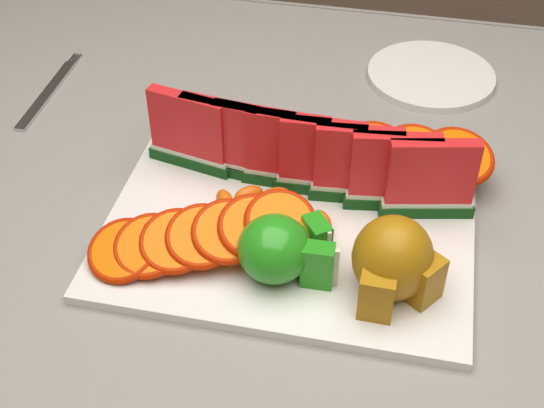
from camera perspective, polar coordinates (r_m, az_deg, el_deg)
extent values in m
cube|color=#45341B|center=(0.88, -2.30, -1.57)|extent=(1.40, 0.90, 0.03)
cube|color=gray|center=(0.87, -2.33, -0.66)|extent=(1.52, 1.02, 0.01)
cube|color=gray|center=(1.33, 3.08, 10.83)|extent=(1.52, 0.01, 0.20)
cube|color=silver|center=(0.84, 1.28, -1.85)|extent=(0.40, 0.30, 0.01)
ellipsoid|color=#217814|center=(0.76, 0.18, -3.39)|extent=(0.10, 0.10, 0.07)
cube|color=#217814|center=(0.75, 3.45, -4.63)|extent=(0.03, 0.02, 0.05)
cube|color=beige|center=(0.75, 3.91, -4.70)|extent=(0.03, 0.00, 0.05)
cube|color=#217814|center=(0.78, 3.37, -2.74)|extent=(0.04, 0.04, 0.05)
cube|color=beige|center=(0.78, 3.80, -2.80)|extent=(0.02, 0.03, 0.05)
ellipsoid|color=#A8810A|center=(0.75, 9.07, -4.04)|extent=(0.10, 0.10, 0.09)
cube|color=#A8810A|center=(0.73, 7.87, -7.00)|extent=(0.03, 0.02, 0.05)
cube|color=#A8810A|center=(0.75, 11.52, -5.78)|extent=(0.04, 0.04, 0.05)
cylinder|color=silver|center=(1.11, 11.88, 9.46)|extent=(0.21, 0.21, 0.01)
cube|color=silver|center=(1.10, -16.61, 7.89)|extent=(0.02, 0.17, 0.00)
cube|color=silver|center=(1.17, -14.99, 10.33)|extent=(0.00, 0.04, 0.00)
cube|color=silver|center=(1.16, -14.76, 10.32)|extent=(0.00, 0.04, 0.00)
cube|color=silver|center=(1.16, -14.54, 10.30)|extent=(0.00, 0.04, 0.00)
cube|color=#0C3514|center=(0.91, -6.10, 3.34)|extent=(0.11, 0.04, 0.01)
cube|color=silver|center=(0.91, -6.15, 3.83)|extent=(0.10, 0.04, 0.01)
cube|color=red|center=(0.88, -6.34, 5.99)|extent=(0.10, 0.04, 0.08)
cube|color=#0C3514|center=(0.90, -3.74, 2.86)|extent=(0.11, 0.04, 0.01)
cube|color=silver|center=(0.89, -3.77, 3.36)|extent=(0.10, 0.03, 0.01)
cube|color=red|center=(0.87, -3.89, 5.54)|extent=(0.10, 0.03, 0.08)
cube|color=#0C3514|center=(0.89, -1.32, 2.36)|extent=(0.11, 0.03, 0.01)
cube|color=silver|center=(0.88, -1.33, 2.86)|extent=(0.10, 0.03, 0.01)
cube|color=red|center=(0.86, -1.37, 5.06)|extent=(0.10, 0.02, 0.08)
cube|color=#0C3514|center=(0.88, 1.16, 1.85)|extent=(0.11, 0.02, 0.01)
cube|color=silver|center=(0.87, 1.17, 2.35)|extent=(0.10, 0.02, 0.01)
cube|color=red|center=(0.85, 1.21, 4.56)|extent=(0.10, 0.02, 0.08)
cube|color=#0C3514|center=(0.87, 3.69, 1.32)|extent=(0.11, 0.02, 0.01)
cube|color=silver|center=(0.86, 3.72, 1.83)|extent=(0.10, 0.02, 0.01)
cube|color=red|center=(0.84, 3.84, 4.03)|extent=(0.10, 0.02, 0.08)
cube|color=#0C3514|center=(0.87, 6.26, 0.78)|extent=(0.11, 0.03, 0.01)
cube|color=silver|center=(0.86, 6.30, 1.29)|extent=(0.10, 0.03, 0.01)
cube|color=red|center=(0.83, 6.52, 3.49)|extent=(0.10, 0.02, 0.08)
cube|color=#0C3514|center=(0.86, 8.86, 0.23)|extent=(0.11, 0.04, 0.01)
cube|color=silver|center=(0.85, 8.92, 0.74)|extent=(0.10, 0.03, 0.01)
cube|color=red|center=(0.83, 9.22, 2.94)|extent=(0.10, 0.03, 0.08)
cube|color=#0C3514|center=(0.86, 11.48, -0.32)|extent=(0.11, 0.04, 0.01)
cube|color=silver|center=(0.85, 11.56, 0.18)|extent=(0.10, 0.04, 0.01)
cube|color=red|center=(0.83, 11.95, 2.37)|extent=(0.10, 0.04, 0.08)
cylinder|color=orange|center=(0.80, -11.16, -3.45)|extent=(0.08, 0.08, 0.03)
torus|color=#C22500|center=(0.80, -11.16, -3.45)|extent=(0.09, 0.09, 0.03)
cylinder|color=orange|center=(0.79, -9.24, -3.12)|extent=(0.07, 0.07, 0.03)
torus|color=#C22500|center=(0.79, -9.24, -3.12)|extent=(0.08, 0.08, 0.03)
cylinder|color=orange|center=(0.78, -7.30, -2.77)|extent=(0.07, 0.07, 0.03)
torus|color=#C22500|center=(0.78, -7.30, -2.77)|extent=(0.08, 0.08, 0.03)
cylinder|color=orange|center=(0.78, -5.33, -2.42)|extent=(0.08, 0.08, 0.03)
torus|color=#C22500|center=(0.78, -5.33, -2.42)|extent=(0.09, 0.09, 0.03)
cylinder|color=orange|center=(0.78, -3.35, -2.06)|extent=(0.08, 0.08, 0.03)
torus|color=#C22500|center=(0.78, -3.35, -2.06)|extent=(0.09, 0.09, 0.03)
cylinder|color=orange|center=(0.77, -1.35, -1.70)|extent=(0.09, 0.09, 0.03)
torus|color=#C22500|center=(0.77, -1.35, -1.70)|extent=(0.10, 0.10, 0.03)
cylinder|color=orange|center=(0.77, 0.66, -1.33)|extent=(0.09, 0.09, 0.03)
torus|color=#C22500|center=(0.77, 0.66, -1.33)|extent=(0.10, 0.10, 0.03)
cylinder|color=orange|center=(0.93, -4.13, 4.97)|extent=(0.08, 0.08, 0.03)
torus|color=#C22500|center=(0.93, -4.13, 4.97)|extent=(0.09, 0.09, 0.03)
cylinder|color=orange|center=(0.92, -1.25, 4.76)|extent=(0.08, 0.08, 0.03)
torus|color=#C22500|center=(0.92, -1.25, 4.76)|extent=(0.09, 0.09, 0.03)
cylinder|color=orange|center=(0.91, 1.69, 4.54)|extent=(0.09, 0.09, 0.03)
torus|color=#C22500|center=(0.91, 1.69, 4.54)|extent=(0.10, 0.10, 0.03)
cylinder|color=orange|center=(0.90, 4.69, 4.30)|extent=(0.09, 0.09, 0.03)
torus|color=#C22500|center=(0.90, 4.69, 4.30)|extent=(0.10, 0.10, 0.03)
cylinder|color=orange|center=(0.90, 7.73, 4.04)|extent=(0.10, 0.10, 0.03)
torus|color=#C22500|center=(0.90, 7.73, 4.04)|extent=(0.11, 0.11, 0.03)
cylinder|color=orange|center=(0.90, 10.79, 3.77)|extent=(0.10, 0.10, 0.03)
torus|color=#C22500|center=(0.90, 10.79, 3.77)|extent=(0.11, 0.11, 0.03)
cylinder|color=orange|center=(0.90, 13.85, 3.49)|extent=(0.10, 0.10, 0.03)
torus|color=#C22500|center=(0.90, 13.85, 3.49)|extent=(0.12, 0.12, 0.03)
ellipsoid|color=orange|center=(0.84, -3.54, 0.18)|extent=(0.03, 0.04, 0.02)
ellipsoid|color=orange|center=(0.85, -1.76, 0.68)|extent=(0.04, 0.04, 0.02)
ellipsoid|color=orange|center=(0.82, -1.48, -0.89)|extent=(0.03, 0.04, 0.02)
ellipsoid|color=orange|center=(0.85, 0.29, 0.59)|extent=(0.04, 0.03, 0.02)
ellipsoid|color=orange|center=(0.83, 2.08, -0.67)|extent=(0.02, 0.04, 0.02)
ellipsoid|color=orange|center=(0.82, 3.80, -1.41)|extent=(0.03, 0.04, 0.02)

